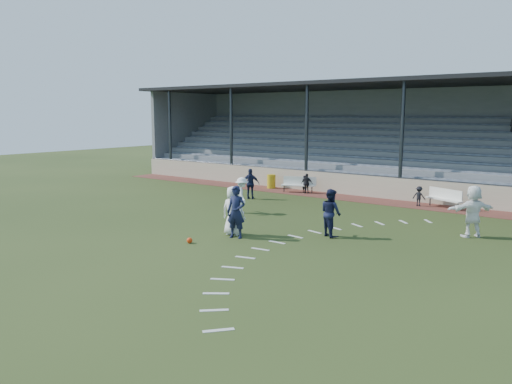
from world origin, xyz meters
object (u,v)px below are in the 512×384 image
bench_right (445,197)px  football (190,240)px  bench_left (299,183)px  trash_bin (271,181)px  player_white_lead (233,211)px  player_navy_lead (236,212)px

bench_right → football: bench_right is taller
bench_left → trash_bin: 2.35m
bench_right → player_white_lead: 11.79m
bench_left → bench_right: same height
bench_left → football: size_ratio=9.60×
player_navy_lead → player_white_lead: bearing=126.6°
bench_left → player_white_lead: 11.13m
bench_left → player_white_lead: (3.57, -10.54, 0.38)m
football → bench_right: bearing=67.0°
bench_left → player_navy_lead: bearing=-90.9°
football → player_white_lead: size_ratio=0.11×
bench_left → player_navy_lead: (3.98, -10.86, 0.42)m
bench_left → football: 12.90m
football → bench_left: bearing=104.0°
trash_bin → player_white_lead: size_ratio=0.45×
bench_right → football: bearing=-89.6°
player_white_lead → player_navy_lead: player_navy_lead is taller
trash_bin → player_navy_lead: size_ratio=0.43×
player_white_lead → player_navy_lead: bearing=129.3°
bench_right → trash_bin: bearing=-157.8°
football → player_navy_lead: 2.07m
football → player_navy_lead: bearing=62.6°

